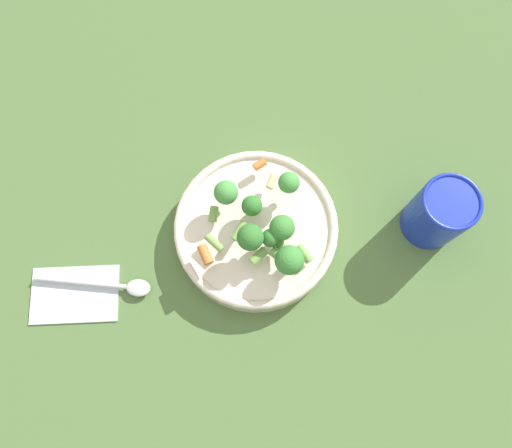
# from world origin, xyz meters

# --- Properties ---
(ground_plane) EXTENTS (3.00, 3.00, 0.00)m
(ground_plane) POSITION_xyz_m (0.00, 0.00, 0.00)
(ground_plane) COLOR #4C6B38
(bowl) EXTENTS (0.24, 0.24, 0.05)m
(bowl) POSITION_xyz_m (0.00, 0.00, 0.02)
(bowl) COLOR beige
(bowl) RESTS_ON ground_plane
(pasta_salad) EXTENTS (0.16, 0.18, 0.07)m
(pasta_salad) POSITION_xyz_m (0.02, -0.01, 0.08)
(pasta_salad) COLOR #8CB766
(pasta_salad) RESTS_ON bowl
(cup) EXTENTS (0.08, 0.08, 0.11)m
(cup) POSITION_xyz_m (0.25, 0.08, 0.06)
(cup) COLOR #192DAD
(cup) RESTS_ON ground_plane
(napkin) EXTENTS (0.15, 0.12, 0.01)m
(napkin) POSITION_xyz_m (-0.24, -0.16, 0.00)
(napkin) COLOR #B2BCC6
(napkin) RESTS_ON ground_plane
(spoon) EXTENTS (0.18, 0.04, 0.01)m
(spoon) POSITION_xyz_m (-0.19, -0.13, 0.01)
(spoon) COLOR silver
(spoon) RESTS_ON napkin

